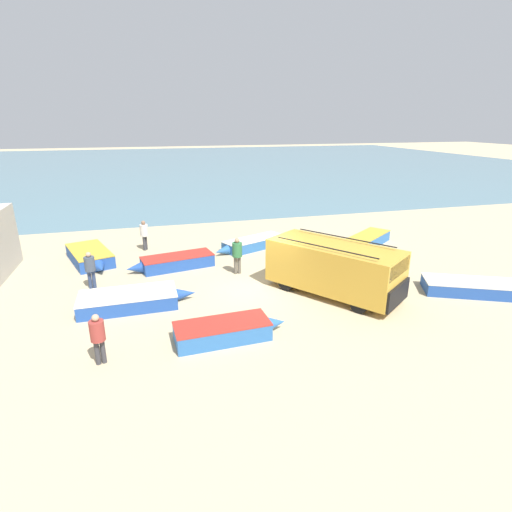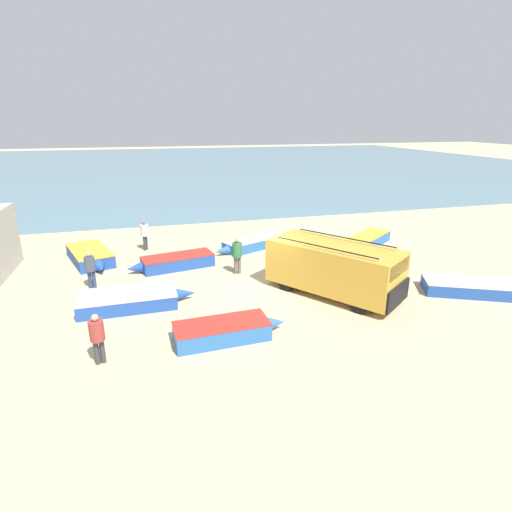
% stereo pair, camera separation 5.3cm
% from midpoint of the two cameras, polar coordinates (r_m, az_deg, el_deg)
% --- Properties ---
extents(ground_plane, '(200.00, 200.00, 0.00)m').
position_cam_midpoint_polar(ground_plane, '(17.01, 0.79, -4.69)').
color(ground_plane, tan).
extents(sea_water, '(120.00, 80.00, 0.01)m').
position_cam_midpoint_polar(sea_water, '(67.46, -11.79, 12.67)').
color(sea_water, slate).
rests_on(sea_water, ground_plane).
extents(parked_van, '(4.84, 5.60, 2.23)m').
position_cam_midpoint_polar(parked_van, '(16.43, 11.00, -1.54)').
color(parked_van, gold).
rests_on(parked_van, ground_plane).
extents(fishing_rowboat_0, '(4.21, 1.93, 0.60)m').
position_cam_midpoint_polar(fishing_rowboat_0, '(19.66, -11.63, -0.84)').
color(fishing_rowboat_0, '#234CA3').
rests_on(fishing_rowboat_0, ground_plane).
extents(fishing_rowboat_1, '(4.62, 3.70, 0.61)m').
position_cam_midpoint_polar(fishing_rowboat_1, '(23.22, 15.08, 1.96)').
color(fishing_rowboat_1, '#2D66AD').
rests_on(fishing_rowboat_1, ground_plane).
extents(fishing_rowboat_2, '(4.37, 2.58, 0.57)m').
position_cam_midpoint_polar(fishing_rowboat_2, '(22.18, -0.66, 1.78)').
color(fishing_rowboat_2, '#2D66AD').
rests_on(fishing_rowboat_2, ground_plane).
extents(fishing_rowboat_3, '(4.40, 1.78, 0.56)m').
position_cam_midpoint_polar(fishing_rowboat_3, '(16.08, -17.44, -5.95)').
color(fishing_rowboat_3, '#234CA3').
rests_on(fishing_rowboat_3, ground_plane).
extents(fishing_rowboat_4, '(4.64, 2.93, 0.53)m').
position_cam_midpoint_polar(fishing_rowboat_4, '(18.78, 28.92, -3.96)').
color(fishing_rowboat_4, '#234CA3').
rests_on(fishing_rowboat_4, ground_plane).
extents(fishing_rowboat_5, '(2.68, 4.32, 0.64)m').
position_cam_midpoint_polar(fishing_rowboat_5, '(21.67, -22.66, -0.04)').
color(fishing_rowboat_5, '#234CA3').
rests_on(fishing_rowboat_5, ground_plane).
extents(fishing_rowboat_6, '(3.77, 1.41, 0.59)m').
position_cam_midpoint_polar(fishing_rowboat_6, '(13.25, -4.34, -10.55)').
color(fishing_rowboat_6, '#2D66AD').
rests_on(fishing_rowboat_6, ground_plane).
extents(fisherman_0, '(0.45, 0.45, 1.72)m').
position_cam_midpoint_polar(fisherman_0, '(18.33, -2.79, 0.50)').
color(fisherman_0, '#5B564C').
rests_on(fisherman_0, ground_plane).
extents(fisherman_1, '(0.42, 0.42, 1.60)m').
position_cam_midpoint_polar(fisherman_1, '(12.53, -21.80, -10.38)').
color(fisherman_1, '#38383D').
rests_on(fisherman_1, ground_plane).
extents(fisherman_2, '(0.43, 0.43, 1.65)m').
position_cam_midpoint_polar(fisherman_2, '(22.60, -15.75, 3.23)').
color(fisherman_2, '#38383D').
rests_on(fisherman_2, ground_plane).
extents(fisherman_3, '(0.42, 0.42, 1.61)m').
position_cam_midpoint_polar(fisherman_3, '(18.12, -22.70, -1.43)').
color(fisherman_3, navy).
rests_on(fisherman_3, ground_plane).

